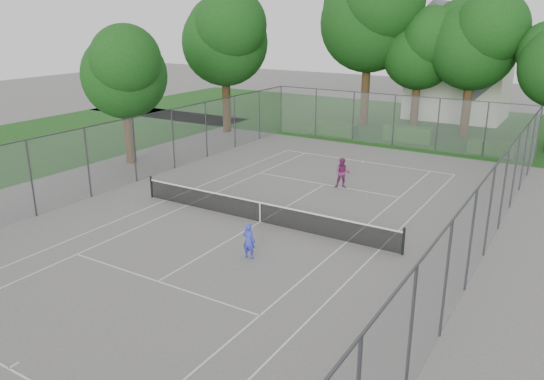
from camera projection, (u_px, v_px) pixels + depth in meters
The scene contains 16 objects.
ground at pixel (260, 222), 23.15m from camera, with size 120.00×120.00×0.00m, color #63615E.
grass_far at pixel (429, 124), 44.20m from camera, with size 60.00×20.00×0.00m, color #164112.
court_markings at pixel (260, 222), 23.14m from camera, with size 11.03×23.83×0.01m.
tennis_net at pixel (260, 211), 22.99m from camera, with size 12.87×0.10×1.10m.
perimeter_fence at pixel (260, 183), 22.58m from camera, with size 18.08×34.08×3.52m.
tree_far_left at pixel (370, 14), 41.27m from camera, with size 8.79×8.03×12.64m.
tree_far_midleft at pixel (421, 46), 40.04m from camera, with size 6.50×5.94×9.35m.
tree_far_midright at pixel (475, 38), 37.33m from camera, with size 7.16×6.54×10.30m.
tree_side_back at pixel (225, 35), 39.01m from camera, with size 7.32×6.68×10.52m.
tree_side_front at pixel (124, 69), 30.76m from camera, with size 5.73×5.23×8.23m.
hedge_left at pixel (334, 129), 40.17m from camera, with size 3.66×1.10×0.92m, color #1E4D19.
hedge_mid at pixel (408, 134), 37.95m from camera, with size 3.49×1.00×1.10m, color #1E4D19.
hedge_right at pixel (492, 148), 34.39m from camera, with size 2.86×1.05×0.86m, color #1E4D19.
house at pixel (460, 72), 45.60m from camera, with size 7.91×6.13×9.85m.
girl_player at pixel (249, 241), 19.52m from camera, with size 0.50×0.33×1.37m, color #343CC6.
woman_player at pixel (343, 173), 27.53m from camera, with size 0.78×0.61×1.61m, color #732659.
Camera 1 is at (11.72, -18.09, 8.56)m, focal length 35.00 mm.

